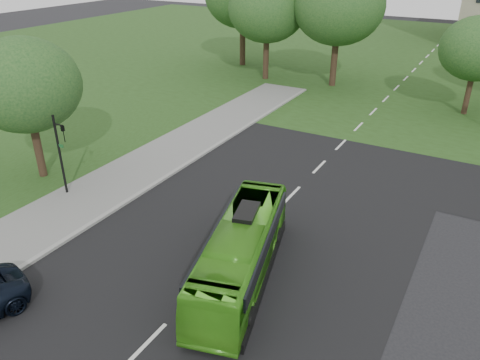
{
  "coord_description": "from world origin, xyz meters",
  "views": [
    {
      "loc": [
        8.4,
        -14.5,
        11.95
      ],
      "look_at": [
        -1.73,
        3.38,
        1.6
      ],
      "focal_mm": 35.0,
      "sensor_mm": 36.0,
      "label": 1
    }
  ],
  "objects_px": {
    "traffic_light": "(61,150)",
    "tree_park_a": "(267,9)",
    "tree_side_near": "(25,85)",
    "tree_park_c": "(478,49)",
    "bus": "(241,251)",
    "tree_park_b": "(339,6)"
  },
  "relations": [
    {
      "from": "traffic_light",
      "to": "tree_park_a",
      "type": "bearing_deg",
      "value": 104.22
    },
    {
      "from": "tree_park_a",
      "to": "tree_side_near",
      "type": "bearing_deg",
      "value": -92.84
    },
    {
      "from": "tree_park_c",
      "to": "bus",
      "type": "xyz_separation_m",
      "value": [
        -5.36,
        -26.42,
        -3.83
      ]
    },
    {
      "from": "traffic_light",
      "to": "bus",
      "type": "bearing_deg",
      "value": 3.04
    },
    {
      "from": "tree_park_b",
      "to": "traffic_light",
      "type": "height_order",
      "value": "tree_park_b"
    },
    {
      "from": "bus",
      "to": "tree_side_near",
      "type": "bearing_deg",
      "value": 155.86
    },
    {
      "from": "tree_park_b",
      "to": "tree_side_near",
      "type": "relative_size",
      "value": 1.35
    },
    {
      "from": "tree_park_a",
      "to": "bus",
      "type": "relative_size",
      "value": 1.11
    },
    {
      "from": "tree_park_a",
      "to": "tree_park_c",
      "type": "height_order",
      "value": "tree_park_a"
    },
    {
      "from": "tree_side_near",
      "to": "tree_park_a",
      "type": "bearing_deg",
      "value": 87.16
    },
    {
      "from": "tree_park_c",
      "to": "tree_side_near",
      "type": "xyz_separation_m",
      "value": [
        -19.87,
        -24.02,
        0.27
      ]
    },
    {
      "from": "tree_park_c",
      "to": "tree_side_near",
      "type": "height_order",
      "value": "tree_side_near"
    },
    {
      "from": "bus",
      "to": "traffic_light",
      "type": "bearing_deg",
      "value": 158.01
    },
    {
      "from": "tree_park_a",
      "to": "bus",
      "type": "height_order",
      "value": "tree_park_a"
    },
    {
      "from": "tree_park_a",
      "to": "tree_park_c",
      "type": "distance_m",
      "value": 18.75
    },
    {
      "from": "tree_park_a",
      "to": "bus",
      "type": "xyz_separation_m",
      "value": [
        13.22,
        -28.41,
        -5.38
      ]
    },
    {
      "from": "tree_park_b",
      "to": "tree_side_near",
      "type": "distance_m",
      "value": 28.09
    },
    {
      "from": "tree_park_a",
      "to": "tree_side_near",
      "type": "relative_size",
      "value": 1.24
    },
    {
      "from": "tree_park_b",
      "to": "tree_park_c",
      "type": "distance_m",
      "value": 12.44
    },
    {
      "from": "tree_park_c",
      "to": "tree_park_a",
      "type": "bearing_deg",
      "value": 173.88
    },
    {
      "from": "tree_park_a",
      "to": "tree_park_c",
      "type": "xyz_separation_m",
      "value": [
        18.58,
        -1.99,
        -1.55
      ]
    },
    {
      "from": "tree_side_near",
      "to": "bus",
      "type": "relative_size",
      "value": 0.9
    }
  ]
}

